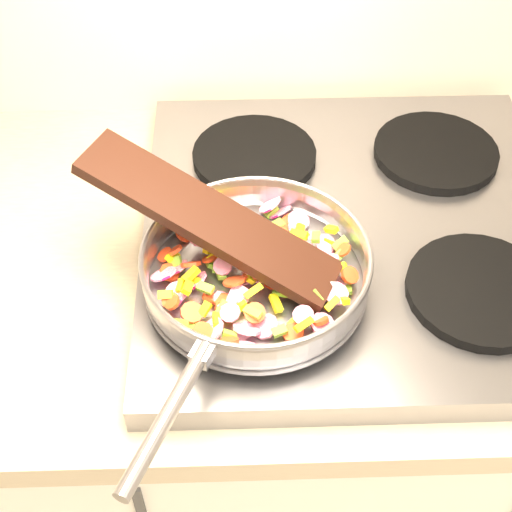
{
  "coord_description": "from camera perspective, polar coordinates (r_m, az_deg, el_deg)",
  "views": [
    {
      "loc": [
        -0.86,
        0.95,
        1.64
      ],
      "look_at": [
        -0.85,
        1.54,
        1.0
      ],
      "focal_mm": 50.0,
      "sensor_mm": 36.0,
      "label": 1
    }
  ],
  "objects": [
    {
      "name": "cooktop",
      "position": [
        1.03,
        7.92,
        2.0
      ],
      "size": [
        0.6,
        0.6,
        0.04
      ],
      "primitive_type": "cube",
      "color": "#939399",
      "rests_on": "counter_top"
    },
    {
      "name": "saute_pan",
      "position": [
        0.88,
        -0.07,
        -0.92
      ],
      "size": [
        0.32,
        0.47,
        0.06
      ],
      "rotation": [
        0.0,
        0.0,
        -0.42
      ],
      "color": "#9E9EA5",
      "rests_on": "grate_fl"
    },
    {
      "name": "grate_br",
      "position": [
        1.14,
        14.19,
        8.07
      ],
      "size": [
        0.19,
        0.19,
        0.02
      ],
      "primitive_type": "cylinder",
      "color": "black",
      "rests_on": "cooktop"
    },
    {
      "name": "grate_bl",
      "position": [
        1.1,
        -0.13,
        8.03
      ],
      "size": [
        0.19,
        0.19,
        0.02
      ],
      "primitive_type": "cylinder",
      "color": "black",
      "rests_on": "cooktop"
    },
    {
      "name": "grate_fr",
      "position": [
        0.95,
        17.52,
        -2.65
      ],
      "size": [
        0.19,
        0.19,
        0.02
      ],
      "primitive_type": "cylinder",
      "color": "black",
      "rests_on": "cooktop"
    },
    {
      "name": "grate_fl",
      "position": [
        0.9,
        0.4,
        -3.21
      ],
      "size": [
        0.19,
        0.19,
        0.02
      ],
      "primitive_type": "cylinder",
      "color": "black",
      "rests_on": "cooktop"
    },
    {
      "name": "vegetable_heap",
      "position": [
        0.89,
        -0.3,
        -1.22
      ],
      "size": [
        0.27,
        0.28,
        0.05
      ],
      "color": "yellow",
      "rests_on": "saute_pan"
    },
    {
      "name": "wooden_spatula",
      "position": [
        0.88,
        -3.75,
        3.0
      ],
      "size": [
        0.33,
        0.22,
        0.12
      ],
      "primitive_type": "cube",
      "rotation": [
        0.0,
        -0.31,
        2.68
      ],
      "color": "black",
      "rests_on": "saute_pan"
    }
  ]
}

